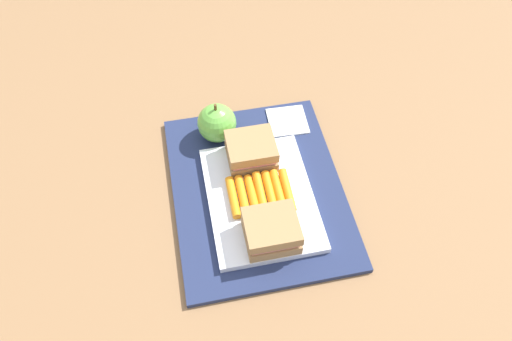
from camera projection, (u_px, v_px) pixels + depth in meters
ground_plane at (257, 191)px, 0.83m from camera, size 2.40×2.40×0.00m
lunchbag_mat at (257, 189)px, 0.83m from camera, size 0.36×0.28×0.01m
food_tray at (261, 198)px, 0.80m from camera, size 0.23×0.17×0.01m
sandwich_half_left at (271, 230)px, 0.73m from camera, size 0.07×0.08×0.04m
sandwich_half_right at (251, 151)px, 0.83m from camera, size 0.07×0.08×0.04m
carrot_sticks_bundle at (260, 193)px, 0.79m from camera, size 0.08×0.10×0.02m
apple at (217, 123)px, 0.86m from camera, size 0.07×0.07×0.08m
paper_napkin at (287, 121)px, 0.91m from camera, size 0.07×0.07×0.00m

